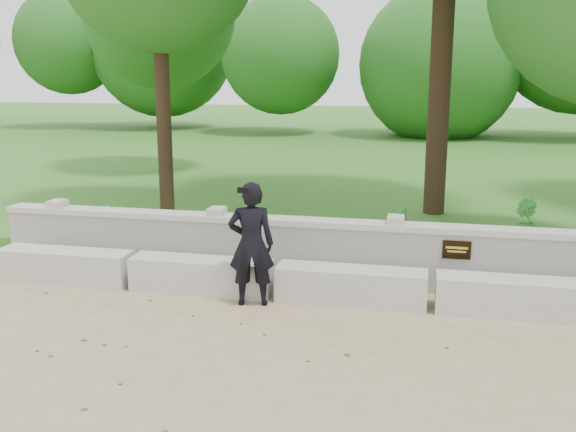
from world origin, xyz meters
name	(u,v)px	position (x,y,z in m)	size (l,w,h in m)	color
ground	(430,378)	(0.00, 0.00, 0.00)	(80.00, 80.00, 0.00)	tan
lawn	(431,165)	(0.00, 14.00, 0.12)	(40.00, 22.00, 0.25)	#396D1B
concrete_bench	(431,291)	(0.00, 1.90, 0.22)	(11.90, 0.45, 0.45)	#B4B1AA
parapet_wall	(432,257)	(0.00, 2.60, 0.46)	(12.50, 0.35, 0.90)	#A9A7A0
man_main	(251,244)	(-2.21, 1.58, 0.79)	(0.65, 0.59, 1.57)	black
shrub_a	(107,221)	(-5.15, 3.43, 0.51)	(0.28, 0.19, 0.53)	#35882E
shrub_b	(526,221)	(1.43, 4.56, 0.59)	(0.37, 0.30, 0.68)	#35882E
shrub_d	(403,222)	(-0.45, 4.27, 0.53)	(0.32, 0.28, 0.56)	#35882E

